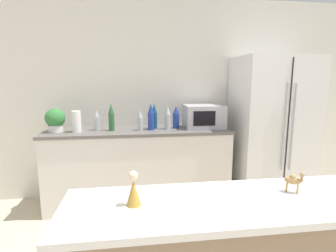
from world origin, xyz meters
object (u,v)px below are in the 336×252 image
paper_towel_roll (76,122)px  back_bottle_6 (151,117)px  back_bottle_3 (97,120)px  camel_figurine (294,180)px  back_bottle_4 (168,118)px  potted_plant (55,120)px  back_bottle_0 (140,120)px  back_bottle_1 (154,116)px  refrigerator (271,130)px  back_bottle_2 (111,118)px  back_bottle_5 (176,117)px  microwave (204,116)px  wise_man_figurine_blue (134,191)px

paper_towel_roll → back_bottle_6: back_bottle_6 is taller
back_bottle_3 → camel_figurine: back_bottle_3 is taller
back_bottle_4 → camel_figurine: size_ratio=2.41×
camel_figurine → paper_towel_roll: bearing=129.0°
paper_towel_roll → camel_figurine: paper_towel_roll is taller
paper_towel_roll → back_bottle_3: (0.21, 0.09, 0.00)m
back_bottle_4 → camel_figurine: bearing=-77.2°
paper_towel_roll → back_bottle_6: bearing=1.4°
potted_plant → paper_towel_roll: potted_plant is taller
back_bottle_0 → back_bottle_1: back_bottle_1 is taller
back_bottle_4 → back_bottle_6: back_bottle_6 is taller
paper_towel_roll → back_bottle_3: back_bottle_3 is taller
refrigerator → back_bottle_2: refrigerator is taller
paper_towel_roll → back_bottle_5: size_ratio=0.85×
microwave → back_bottle_4: 0.46m
paper_towel_roll → wise_man_figurine_blue: paper_towel_roll is taller
back_bottle_4 → camel_figurine: back_bottle_4 is taller
back_bottle_3 → back_bottle_5: bearing=0.4°
microwave → refrigerator: bearing=-5.8°
paper_towel_roll → wise_man_figurine_blue: size_ratio=1.40×
back_bottle_2 → back_bottle_4: size_ratio=1.11×
refrigerator → back_bottle_1: 1.50m
back_bottle_5 → refrigerator: bearing=-4.3°
refrigerator → microwave: bearing=174.2°
refrigerator → potted_plant: (-2.62, 0.04, 0.18)m
back_bottle_1 → wise_man_figurine_blue: 1.99m
back_bottle_3 → camel_figurine: bearing=-56.6°
potted_plant → back_bottle_6: 1.09m
back_bottle_2 → back_bottle_5: bearing=4.3°
paper_towel_roll → back_bottle_4: bearing=2.3°
microwave → back_bottle_0: microwave is taller
back_bottle_0 → back_bottle_3: size_ratio=0.96×
back_bottle_3 → back_bottle_5: (0.95, 0.01, 0.01)m
microwave → wise_man_figurine_blue: (-0.88, -1.95, -0.08)m
microwave → camel_figurine: size_ratio=3.98×
refrigerator → paper_towel_roll: refrigerator is taller
back_bottle_2 → back_bottle_4: (0.67, 0.00, -0.02)m
back_bottle_4 → camel_figurine: 1.92m
back_bottle_0 → back_bottle_6: size_ratio=0.77×
back_bottle_0 → wise_man_figurine_blue: 1.87m
back_bottle_6 → camel_figurine: back_bottle_6 is taller
potted_plant → back_bottle_0: (0.96, -0.03, -0.02)m
paper_towel_roll → back_bottle_1: back_bottle_1 is taller
back_bottle_0 → refrigerator: bearing=-0.2°
back_bottle_2 → back_bottle_3: back_bottle_2 is taller
refrigerator → back_bottle_1: refrigerator is taller
potted_plant → back_bottle_5: size_ratio=0.95×
refrigerator → camel_figurine: (-0.90, -1.84, 0.09)m
microwave → wise_man_figurine_blue: bearing=-114.4°
back_bottle_5 → wise_man_figurine_blue: size_ratio=1.65×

